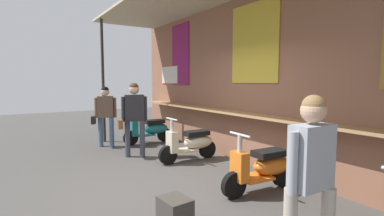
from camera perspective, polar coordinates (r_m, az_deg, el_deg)
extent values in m
plane|color=#474442|center=(5.04, -4.26, -14.83)|extent=(26.89, 26.89, 0.00)
cube|color=#8C5B44|center=(5.96, 13.07, 5.83)|extent=(9.60, 0.25, 3.60)
cube|color=#A87F51|center=(5.79, 10.81, -1.31)|extent=(8.64, 0.36, 0.05)
cube|color=#841E56|center=(8.19, -2.33, 10.55)|extent=(0.90, 0.02, 1.68)
cube|color=gold|center=(5.91, 12.27, 12.50)|extent=(1.25, 0.02, 1.57)
cube|color=beige|center=(8.70, -4.45, 6.58)|extent=(0.96, 0.03, 0.50)
cylinder|color=#332D28|center=(8.51, -17.28, 5.16)|extent=(0.08, 0.08, 3.49)
ellipsoid|color=#197075|center=(8.22, -7.16, -4.05)|extent=(0.41, 0.72, 0.30)
cube|color=black|center=(8.18, -7.50, -2.69)|extent=(0.32, 0.56, 0.10)
cube|color=#197075|center=(8.12, -9.42, -5.27)|extent=(0.40, 0.52, 0.04)
cube|color=#197075|center=(7.98, -11.46, -3.89)|extent=(0.29, 0.17, 0.44)
cylinder|color=#B7B7BC|center=(7.96, -11.48, -2.96)|extent=(0.07, 0.07, 0.70)
cylinder|color=#B7B7BC|center=(7.92, -11.53, -0.46)|extent=(0.46, 0.06, 0.04)
cylinder|color=black|center=(8.00, -12.11, -5.85)|extent=(0.12, 0.40, 0.40)
cylinder|color=black|center=(8.36, -5.56, -5.27)|extent=(0.12, 0.40, 0.40)
ellipsoid|color=beige|center=(6.39, 1.23, -6.72)|extent=(0.40, 0.71, 0.30)
cube|color=black|center=(6.33, 0.86, -5.00)|extent=(0.31, 0.56, 0.10)
cube|color=beige|center=(6.25, -1.50, -8.41)|extent=(0.39, 0.51, 0.04)
cube|color=beige|center=(6.06, -3.98, -6.73)|extent=(0.28, 0.17, 0.44)
cylinder|color=#B7B7BC|center=(6.03, -3.99, -5.52)|extent=(0.07, 0.07, 0.70)
cylinder|color=#B7B7BC|center=(5.98, -4.01, -2.22)|extent=(0.46, 0.05, 0.04)
cylinder|color=black|center=(6.08, -4.81, -9.31)|extent=(0.11, 0.40, 0.40)
cylinder|color=black|center=(6.57, 3.08, -8.18)|extent=(0.11, 0.40, 0.40)
ellipsoid|color=orange|center=(4.84, 15.60, -10.87)|extent=(0.43, 0.73, 0.30)
cube|color=black|center=(4.76, 15.22, -8.66)|extent=(0.34, 0.57, 0.10)
cube|color=orange|center=(4.66, 12.38, -13.38)|extent=(0.41, 0.53, 0.04)
cube|color=orange|center=(4.41, 9.43, -11.41)|extent=(0.29, 0.18, 0.44)
cylinder|color=#B7B7BC|center=(4.37, 9.46, -9.78)|extent=(0.07, 0.07, 0.70)
cylinder|color=#B7B7BC|center=(4.30, 9.53, -5.27)|extent=(0.46, 0.07, 0.04)
cylinder|color=black|center=(4.44, 8.32, -14.96)|extent=(0.13, 0.41, 0.40)
cylinder|color=black|center=(5.07, 17.61, -12.54)|extent=(0.13, 0.41, 0.40)
cylinder|color=#383D4C|center=(6.67, -9.85, -6.12)|extent=(0.12, 0.12, 0.84)
cylinder|color=#383D4C|center=(6.76, -12.70, -6.02)|extent=(0.12, 0.12, 0.84)
cube|color=#232328|center=(6.61, -11.40, 0.02)|extent=(0.29, 0.45, 0.59)
sphere|color=tan|center=(6.59, -11.46, 3.67)|extent=(0.23, 0.23, 0.23)
sphere|color=#472D19|center=(6.59, -11.47, 4.02)|extent=(0.21, 0.21, 0.21)
cylinder|color=#232328|center=(6.65, -9.27, -0.11)|extent=(0.08, 0.08, 0.56)
cylinder|color=#232328|center=(6.58, -13.54, -0.24)|extent=(0.08, 0.08, 0.56)
cube|color=brown|center=(6.60, -14.07, -3.13)|extent=(0.28, 0.16, 0.20)
cylinder|color=slate|center=(7.85, -15.66, -4.70)|extent=(0.12, 0.12, 0.79)
cylinder|color=slate|center=(8.02, -17.72, -4.54)|extent=(0.12, 0.12, 0.79)
cube|color=brown|center=(7.84, -16.83, 0.23)|extent=(0.33, 0.44, 0.56)
sphere|color=beige|center=(7.82, -16.91, 3.13)|extent=(0.21, 0.21, 0.21)
sphere|color=black|center=(7.82, -16.92, 3.40)|extent=(0.20, 0.20, 0.20)
cylinder|color=brown|center=(7.83, -15.10, 0.09)|extent=(0.08, 0.08, 0.53)
cylinder|color=brown|center=(7.87, -18.55, 0.03)|extent=(0.08, 0.08, 0.53)
cube|color=black|center=(7.89, -19.00, -2.26)|extent=(0.28, 0.18, 0.20)
cube|color=#999EA8|center=(2.73, 22.68, -8.94)|extent=(0.21, 0.40, 0.57)
sphere|color=tan|center=(2.66, 22.99, -0.50)|extent=(0.22, 0.22, 0.22)
sphere|color=olive|center=(2.65, 23.02, 0.31)|extent=(0.20, 0.20, 0.20)
cylinder|color=#999EA8|center=(2.92, 25.46, -8.56)|extent=(0.08, 0.08, 0.53)
cylinder|color=#999EA8|center=(2.55, 19.42, -10.36)|extent=(0.08, 0.08, 0.53)
cube|color=#3D3833|center=(3.56, -3.42, -20.34)|extent=(0.40, 0.33, 0.39)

